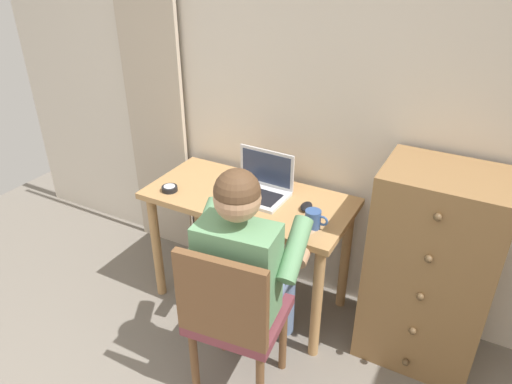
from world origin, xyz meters
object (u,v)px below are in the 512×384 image
(laptop, at_px, (259,186))
(desk_clock, at_px, (170,189))
(coffee_mug, at_px, (313,219))
(desk, at_px, (249,214))
(dresser, at_px, (429,270))
(computer_mouse, at_px, (306,207))
(person_seated, at_px, (249,261))
(chair, at_px, (233,316))

(laptop, relative_size, desk_clock, 3.87)
(desk_clock, xyz_separation_m, coffee_mug, (0.86, 0.04, 0.03))
(desk, bearing_deg, dresser, 4.35)
(dresser, height_order, computer_mouse, dresser)
(laptop, bearing_deg, person_seated, -66.99)
(desk, relative_size, laptop, 3.34)
(desk, bearing_deg, desk_clock, -159.04)
(chair, relative_size, desk_clock, 9.96)
(person_seated, bearing_deg, coffee_mug, 60.87)
(person_seated, distance_m, desk_clock, 0.74)
(computer_mouse, bearing_deg, person_seated, -106.15)
(laptop, xyz_separation_m, coffee_mug, (0.40, -0.18, -0.00))
(chair, height_order, laptop, laptop)
(chair, xyz_separation_m, computer_mouse, (0.07, 0.66, 0.25))
(person_seated, height_order, desk_clock, person_seated)
(laptop, height_order, computer_mouse, laptop)
(computer_mouse, relative_size, coffee_mug, 0.83)
(person_seated, bearing_deg, dresser, 35.50)
(laptop, bearing_deg, desk, -128.50)
(person_seated, xyz_separation_m, coffee_mug, (0.18, 0.33, 0.10))
(chair, bearing_deg, laptop, 108.67)
(desk, distance_m, desk_clock, 0.48)
(dresser, xyz_separation_m, computer_mouse, (-0.66, -0.06, 0.21))
(coffee_mug, bearing_deg, person_seated, -119.13)
(dresser, height_order, desk_clock, dresser)
(chair, distance_m, laptop, 0.78)
(desk, relative_size, computer_mouse, 11.63)
(computer_mouse, xyz_separation_m, coffee_mug, (0.10, -0.15, 0.03))
(dresser, distance_m, chair, 1.02)
(dresser, relative_size, chair, 1.22)
(person_seated, height_order, coffee_mug, person_seated)
(desk, height_order, computer_mouse, computer_mouse)
(desk, distance_m, computer_mouse, 0.37)
(desk, distance_m, person_seated, 0.53)
(computer_mouse, relative_size, desk_clock, 1.11)
(laptop, xyz_separation_m, desk_clock, (-0.47, -0.21, -0.04))
(person_seated, distance_m, computer_mouse, 0.49)
(chair, bearing_deg, desk_clock, 145.75)
(dresser, height_order, chair, dresser)
(desk, bearing_deg, chair, -66.91)
(chair, relative_size, person_seated, 0.74)
(person_seated, distance_m, coffee_mug, 0.39)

